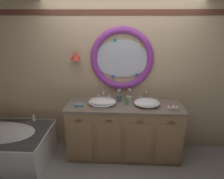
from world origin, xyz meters
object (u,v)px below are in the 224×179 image
at_px(sink_basin_right, 147,103).
at_px(toiletry_basket, 173,108).
at_px(sink_basin_left, 102,102).
at_px(toothbrush_holder_right, 129,98).
at_px(toothbrush_holder_left, 119,98).
at_px(folded_hand_towel, 79,105).
at_px(soap_dispenser, 127,101).

relative_size(sink_basin_right, toiletry_basket, 2.66).
bearing_deg(sink_basin_left, toothbrush_holder_right, 24.02).
xyz_separation_m(toothbrush_holder_left, folded_hand_towel, (-0.63, -0.23, -0.04)).
height_order(toothbrush_holder_left, soap_dispenser, toothbrush_holder_left).
height_order(sink_basin_left, sink_basin_right, same).
height_order(toothbrush_holder_left, folded_hand_towel, toothbrush_holder_left).
distance_m(sink_basin_left, folded_hand_towel, 0.37).
xyz_separation_m(sink_basin_right, toothbrush_holder_left, (-0.44, 0.16, 0.01)).
distance_m(toothbrush_holder_left, folded_hand_towel, 0.67).
bearing_deg(toothbrush_holder_right, toiletry_basket, -27.00).
distance_m(toothbrush_holder_right, folded_hand_towel, 0.84).
relative_size(soap_dispenser, toiletry_basket, 0.99).
bearing_deg(toiletry_basket, soap_dispenser, 165.59).
height_order(toothbrush_holder_right, toiletry_basket, toothbrush_holder_right).
relative_size(sink_basin_right, toothbrush_holder_right, 1.84).
distance_m(toothbrush_holder_left, soap_dispenser, 0.17).
bearing_deg(sink_basin_right, toothbrush_holder_right, 144.77).
bearing_deg(sink_basin_left, folded_hand_towel, -169.23).
height_order(sink_basin_left, folded_hand_towel, sink_basin_left).
bearing_deg(soap_dispenser, sink_basin_left, -174.36).
height_order(sink_basin_right, folded_hand_towel, sink_basin_right).
height_order(sink_basin_right, toothbrush_holder_right, toothbrush_holder_right).
xyz_separation_m(toothbrush_holder_left, soap_dispenser, (0.13, -0.12, 0.01)).
height_order(toothbrush_holder_left, toiletry_basket, toothbrush_holder_left).
bearing_deg(soap_dispenser, folded_hand_towel, -171.87).
distance_m(sink_basin_left, toiletry_basket, 1.09).
distance_m(folded_hand_towel, toiletry_basket, 1.45).
xyz_separation_m(sink_basin_left, soap_dispenser, (0.39, 0.04, 0.01)).
height_order(sink_basin_left, soap_dispenser, soap_dispenser).
xyz_separation_m(folded_hand_towel, toiletry_basket, (1.45, -0.07, 0.02)).
bearing_deg(toothbrush_holder_left, toothbrush_holder_right, 11.74).
distance_m(sink_basin_left, toothbrush_holder_right, 0.47).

